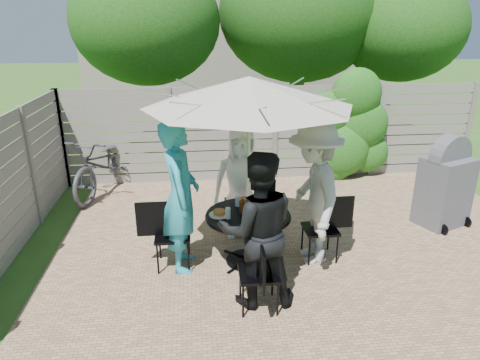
{
  "coord_description": "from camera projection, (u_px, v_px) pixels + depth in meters",
  "views": [
    {
      "loc": [
        -1.55,
        -4.98,
        2.96
      ],
      "look_at": [
        -1.0,
        0.07,
        1.08
      ],
      "focal_mm": 32.0,
      "sensor_mm": 36.0,
      "label": 1
    }
  ],
  "objects": [
    {
      "name": "bbq_grill",
      "position": [
        445.0,
        185.0,
        6.44
      ],
      "size": [
        0.85,
        0.76,
        1.43
      ],
      "rotation": [
        0.0,
        0.0,
        0.39
      ],
      "color": "#56565B",
      "rests_on": "ground"
    },
    {
      "name": "backyard_envelope",
      "position": [
        239.0,
        33.0,
        14.52
      ],
      "size": [
        60.0,
        60.0,
        5.0
      ],
      "color": "#335319",
      "rests_on": "ground"
    },
    {
      "name": "patio_table",
      "position": [
        248.0,
        229.0,
        5.44
      ],
      "size": [
        1.06,
        1.06,
        0.7
      ],
      "rotation": [
        0.0,
        0.0,
        -0.0
      ],
      "color": "black",
      "rests_on": "ground"
    },
    {
      "name": "plate_extra",
      "position": [
        266.0,
        222.0,
        5.1
      ],
      "size": [
        0.24,
        0.24,
        0.06
      ],
      "color": "white",
      "rests_on": "patio_table"
    },
    {
      "name": "plate_back",
      "position": [
        245.0,
        201.0,
        5.7
      ],
      "size": [
        0.26,
        0.26,
        0.06
      ],
      "color": "white",
      "rests_on": "patio_table"
    },
    {
      "name": "person_back",
      "position": [
        241.0,
        182.0,
        6.1
      ],
      "size": [
        0.79,
        0.52,
        1.62
      ],
      "primitive_type": "imported",
      "rotation": [
        0.0,
        0.0,
        6.28
      ],
      "color": "white",
      "rests_on": "ground"
    },
    {
      "name": "bicycle",
      "position": [
        104.0,
        164.0,
        7.73
      ],
      "size": [
        1.28,
        2.19,
        1.09
      ],
      "primitive_type": "imported",
      "rotation": [
        0.0,
        0.0,
        -0.29
      ],
      "color": "#333338",
      "rests_on": "ground"
    },
    {
      "name": "chair_right",
      "position": [
        321.0,
        240.0,
        5.61
      ],
      "size": [
        0.63,
        0.42,
        0.88
      ],
      "rotation": [
        0.0,
        0.0,
        3.15
      ],
      "color": "black",
      "rests_on": "ground"
    },
    {
      "name": "glass_back",
      "position": [
        238.0,
        201.0,
        5.58
      ],
      "size": [
        0.07,
        0.07,
        0.14
      ],
      "primitive_type": "cylinder",
      "color": "silver",
      "rests_on": "patio_table"
    },
    {
      "name": "plate_front",
      "position": [
        252.0,
        225.0,
        5.03
      ],
      "size": [
        0.26,
        0.26,
        0.06
      ],
      "color": "white",
      "rests_on": "patio_table"
    },
    {
      "name": "glass_right",
      "position": [
        267.0,
        205.0,
        5.47
      ],
      "size": [
        0.07,
        0.07,
        0.14
      ],
      "primitive_type": "cylinder",
      "color": "silver",
      "rests_on": "patio_table"
    },
    {
      "name": "glass_left",
      "position": [
        228.0,
        213.0,
        5.22
      ],
      "size": [
        0.07,
        0.07,
        0.14
      ],
      "primitive_type": "cylinder",
      "color": "silver",
      "rests_on": "patio_table"
    },
    {
      "name": "person_left",
      "position": [
        180.0,
        197.0,
        5.19
      ],
      "size": [
        0.46,
        0.71,
        1.93
      ],
      "primitive_type": "imported",
      "rotation": [
        0.0,
        0.0,
        7.85
      ],
      "color": "teal",
      "rests_on": "ground"
    },
    {
      "name": "chair_back",
      "position": [
        240.0,
        213.0,
        6.42
      ],
      "size": [
        0.44,
        0.65,
        0.89
      ],
      "rotation": [
        0.0,
        0.0,
        4.75
      ],
      "color": "black",
      "rests_on": "ground"
    },
    {
      "name": "person_right",
      "position": [
        314.0,
        194.0,
        5.37
      ],
      "size": [
        0.7,
        1.21,
        1.87
      ],
      "primitive_type": "imported",
      "rotation": [
        0.0,
        0.0,
        4.71
      ],
      "color": "#B8B9B3",
      "rests_on": "ground"
    },
    {
      "name": "person_front",
      "position": [
        258.0,
        231.0,
        4.53
      ],
      "size": [
        0.86,
        0.67,
        1.76
      ],
      "primitive_type": "imported",
      "rotation": [
        0.0,
        0.0,
        3.14
      ],
      "color": "black",
      "rests_on": "ground"
    },
    {
      "name": "plate_left",
      "position": [
        219.0,
        213.0,
        5.33
      ],
      "size": [
        0.26,
        0.26,
        0.06
      ],
      "color": "white",
      "rests_on": "patio_table"
    },
    {
      "name": "umbrella",
      "position": [
        249.0,
        92.0,
        4.84
      ],
      "size": [
        2.47,
        2.47,
        2.39
      ],
      "rotation": [
        0.0,
        0.0,
        -0.0
      ],
      "color": "silver",
      "rests_on": "ground"
    },
    {
      "name": "chair_front",
      "position": [
        259.0,
        287.0,
        4.62
      ],
      "size": [
        0.44,
        0.64,
        0.88
      ],
      "rotation": [
        0.0,
        0.0,
        1.54
      ],
      "color": "black",
      "rests_on": "ground"
    },
    {
      "name": "chair_left",
      "position": [
        172.0,
        247.0,
        5.42
      ],
      "size": [
        0.66,
        0.44,
        0.91
      ],
      "rotation": [
        0.0,
        0.0,
        6.28
      ],
      "color": "black",
      "rests_on": "ground"
    },
    {
      "name": "plate_right",
      "position": [
        276.0,
        211.0,
        5.4
      ],
      "size": [
        0.26,
        0.26,
        0.06
      ],
      "color": "white",
      "rests_on": "patio_table"
    },
    {
      "name": "syrup_jug",
      "position": [
        243.0,
        207.0,
        5.38
      ],
      "size": [
        0.09,
        0.09,
        0.16
      ],
      "primitive_type": "cylinder",
      "color": "#59280C",
      "rests_on": "patio_table"
    },
    {
      "name": "coffee_cup",
      "position": [
        254.0,
        202.0,
        5.56
      ],
      "size": [
        0.08,
        0.08,
        0.12
      ],
      "primitive_type": "cylinder",
      "color": "#C6B293",
      "rests_on": "patio_table"
    }
  ]
}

